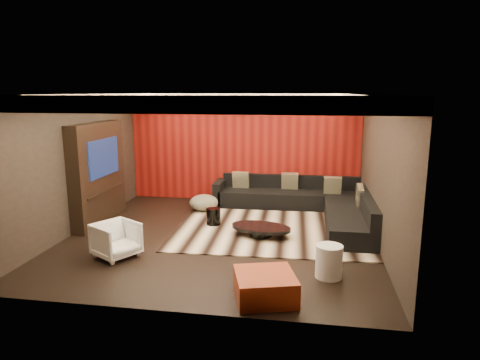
% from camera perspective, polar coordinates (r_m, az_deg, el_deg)
% --- Properties ---
extents(floor, '(6.00, 6.00, 0.02)m').
position_cam_1_polar(floor, '(8.62, -2.63, -7.66)').
color(floor, black).
rests_on(floor, ground).
extents(ceiling, '(6.00, 6.00, 0.02)m').
position_cam_1_polar(ceiling, '(8.13, -2.82, 11.44)').
color(ceiling, silver).
rests_on(ceiling, ground).
extents(wall_back, '(6.00, 0.02, 2.80)m').
position_cam_1_polar(wall_back, '(11.19, 0.46, 4.28)').
color(wall_back, black).
rests_on(wall_back, ground).
extents(wall_left, '(0.02, 6.00, 2.80)m').
position_cam_1_polar(wall_left, '(9.35, -21.09, 2.02)').
color(wall_left, black).
rests_on(wall_left, ground).
extents(wall_right, '(0.02, 6.00, 2.80)m').
position_cam_1_polar(wall_right, '(8.20, 18.35, 0.94)').
color(wall_right, black).
rests_on(wall_right, ground).
extents(red_feature_wall, '(5.98, 0.05, 2.78)m').
position_cam_1_polar(red_feature_wall, '(11.15, 0.42, 4.25)').
color(red_feature_wall, '#6B0C0A').
rests_on(red_feature_wall, ground).
extents(soffit_back, '(6.00, 0.60, 0.22)m').
position_cam_1_polar(soffit_back, '(10.79, 0.21, 10.88)').
color(soffit_back, silver).
rests_on(soffit_back, ground).
extents(soffit_front, '(6.00, 0.60, 0.22)m').
position_cam_1_polar(soffit_front, '(5.52, -8.70, 9.96)').
color(soffit_front, silver).
rests_on(soffit_front, ground).
extents(soffit_left, '(0.60, 4.80, 0.22)m').
position_cam_1_polar(soffit_left, '(9.09, -19.98, 10.03)').
color(soffit_left, silver).
rests_on(soffit_left, ground).
extents(soffit_right, '(0.60, 4.80, 0.22)m').
position_cam_1_polar(soffit_right, '(8.02, 16.73, 10.11)').
color(soffit_right, silver).
rests_on(soffit_right, ground).
extents(cove_back, '(4.80, 0.08, 0.04)m').
position_cam_1_polar(cove_back, '(10.46, -0.08, 10.36)').
color(cove_back, '#FFD899').
rests_on(cove_back, ground).
extents(cove_front, '(4.80, 0.08, 0.04)m').
position_cam_1_polar(cove_front, '(5.85, -7.65, 9.20)').
color(cove_front, '#FFD899').
rests_on(cove_front, ground).
extents(cove_left, '(0.08, 4.80, 0.04)m').
position_cam_1_polar(cove_left, '(8.93, -18.00, 9.57)').
color(cove_left, '#FFD899').
rests_on(cove_left, ground).
extents(cove_right, '(0.08, 4.80, 0.04)m').
position_cam_1_polar(cove_right, '(7.99, 14.24, 9.59)').
color(cove_right, '#FFD899').
rests_on(cove_right, ground).
extents(tv_surround, '(0.30, 2.00, 2.20)m').
position_cam_1_polar(tv_surround, '(9.84, -18.42, 0.88)').
color(tv_surround, black).
rests_on(tv_surround, ground).
extents(tv_screen, '(0.04, 1.30, 0.80)m').
position_cam_1_polar(tv_screen, '(9.71, -17.72, 2.88)').
color(tv_screen, black).
rests_on(tv_screen, ground).
extents(tv_shelf, '(0.04, 1.60, 0.04)m').
position_cam_1_polar(tv_shelf, '(9.85, -17.45, -1.43)').
color(tv_shelf, black).
rests_on(tv_shelf, ground).
extents(rug, '(4.10, 3.13, 0.02)m').
position_cam_1_polar(rug, '(8.99, 4.19, -6.72)').
color(rug, beige).
rests_on(rug, floor).
extents(coffee_table, '(1.45, 1.45, 0.20)m').
position_cam_1_polar(coffee_table, '(8.59, 2.81, -6.79)').
color(coffee_table, black).
rests_on(coffee_table, rug).
extents(drum_stool, '(0.35, 0.35, 0.36)m').
position_cam_1_polar(drum_stool, '(9.29, -3.56, -4.87)').
color(drum_stool, black).
rests_on(drum_stool, rug).
extents(striped_pouf, '(0.85, 0.85, 0.38)m').
position_cam_1_polar(striped_pouf, '(10.39, -4.84, -3.03)').
color(striped_pouf, beige).
rests_on(striped_pouf, rug).
extents(white_side_table, '(0.52, 0.52, 0.52)m').
position_cam_1_polar(white_side_table, '(6.89, 11.77, -10.58)').
color(white_side_table, white).
rests_on(white_side_table, floor).
extents(orange_ottoman, '(1.01, 1.01, 0.36)m').
position_cam_1_polar(orange_ottoman, '(6.16, 3.36, -13.95)').
color(orange_ottoman, '#9B2814').
rests_on(orange_ottoman, floor).
extents(armchair, '(0.93, 0.93, 0.62)m').
position_cam_1_polar(armchair, '(7.82, -16.17, -7.68)').
color(armchair, white).
rests_on(armchair, floor).
extents(sectional_sofa, '(3.65, 3.50, 0.75)m').
position_cam_1_polar(sectional_sofa, '(10.16, 9.18, -3.19)').
color(sectional_sofa, black).
rests_on(sectional_sofa, floor).
extents(throw_pillows, '(3.11, 1.68, 0.50)m').
position_cam_1_polar(throw_pillows, '(10.50, 8.42, -0.66)').
color(throw_pillows, tan).
rests_on(throw_pillows, sectional_sofa).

